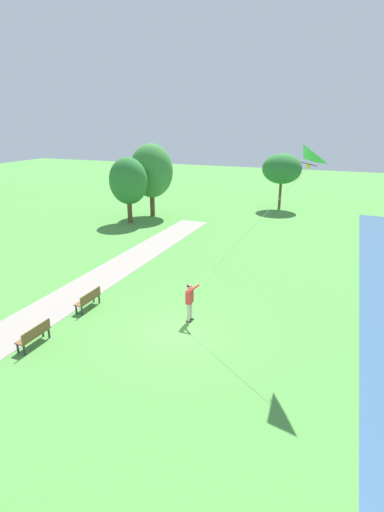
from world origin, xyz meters
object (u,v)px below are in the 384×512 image
at_px(park_bench_near_walkway, 34,334).
at_px(park_bench_far_walkway, 89,299).
at_px(person_kite_flyer, 190,299).
at_px(tree_treeline_center, 128,181).
at_px(flying_kite, 302,159).
at_px(tree_treeline_right, 282,169).
at_px(tree_treeline_left, 151,171).

distance_m(park_bench_near_walkway, park_bench_far_walkway, 3.50).
height_order(person_kite_flyer, tree_treeline_center, tree_treeline_center).
distance_m(person_kite_flyer, tree_treeline_center, 18.51).
distance_m(person_kite_flyer, flying_kite, 7.45).
bearing_deg(tree_treeline_center, park_bench_far_walkway, -66.54).
xyz_separation_m(flying_kite, park_bench_near_walkway, (-9.11, -3.88, -6.66)).
relative_size(park_bench_near_walkway, tree_treeline_right, 0.28).
xyz_separation_m(flying_kite, tree_treeline_center, (-15.61, 14.67, -3.62)).
bearing_deg(tree_treeline_right, flying_kite, -79.35).
relative_size(flying_kite, park_bench_far_walkway, 3.89).
bearing_deg(tree_treeline_left, flying_kite, -49.68).
distance_m(person_kite_flyer, park_bench_near_walkway, 6.42).
distance_m(park_bench_near_walkway, tree_treeline_center, 19.89).
distance_m(park_bench_far_walkway, tree_treeline_center, 16.68).
relative_size(person_kite_flyer, park_bench_near_walkway, 1.22).
bearing_deg(tree_treeline_right, tree_treeline_center, -136.55).
relative_size(flying_kite, park_bench_near_walkway, 3.89).
height_order(flying_kite, tree_treeline_center, flying_kite).
bearing_deg(flying_kite, tree_treeline_right, 100.65).
height_order(park_bench_far_walkway, tree_treeline_left, tree_treeline_left).
relative_size(person_kite_flyer, park_bench_far_walkway, 1.22).
height_order(park_bench_far_walkway, tree_treeline_right, tree_treeline_right).
distance_m(person_kite_flyer, tree_treeline_left, 20.64).
xyz_separation_m(park_bench_near_walkway, tree_treeline_right, (4.40, 28.88, 3.40)).
height_order(person_kite_flyer, tree_treeline_left, tree_treeline_left).
bearing_deg(park_bench_near_walkway, person_kite_flyer, 40.51).
xyz_separation_m(person_kite_flyer, park_bench_near_walkway, (-4.86, -4.16, -0.54)).
xyz_separation_m(park_bench_far_walkway, tree_treeline_right, (4.38, 25.38, 3.40)).
bearing_deg(flying_kite, tree_treeline_left, 130.32).
xyz_separation_m(park_bench_near_walkway, tree_treeline_center, (-6.50, 18.55, 3.03)).
distance_m(tree_treeline_right, tree_treeline_center, 15.03).
bearing_deg(park_bench_near_walkway, tree_treeline_center, 109.33).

